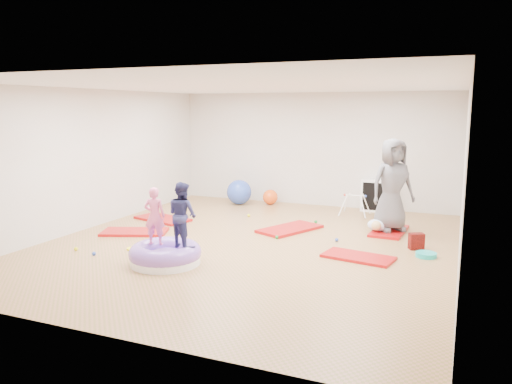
% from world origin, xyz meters
% --- Properties ---
extents(room, '(7.01, 8.01, 2.81)m').
position_xyz_m(room, '(0.00, 0.00, 1.40)').
color(room, '#AB7250').
rests_on(room, ground).
extents(gym_mat_front_left, '(1.39, 1.03, 0.05)m').
position_xyz_m(gym_mat_front_left, '(-2.38, -0.17, 0.03)').
color(gym_mat_front_left, '#990911').
rests_on(gym_mat_front_left, ground).
extents(gym_mat_mid_left, '(1.35, 0.92, 0.05)m').
position_xyz_m(gym_mat_mid_left, '(-2.52, 1.04, 0.03)').
color(gym_mat_mid_left, '#990911').
rests_on(gym_mat_mid_left, ground).
extents(gym_mat_center_back, '(1.15, 1.49, 0.06)m').
position_xyz_m(gym_mat_center_back, '(0.35, 1.23, 0.03)').
color(gym_mat_center_back, '#990911').
rests_on(gym_mat_center_back, ground).
extents(gym_mat_right, '(1.20, 0.75, 0.05)m').
position_xyz_m(gym_mat_right, '(1.99, -0.15, 0.02)').
color(gym_mat_right, '#990911').
rests_on(gym_mat_right, ground).
extents(gym_mat_rear_right, '(0.66, 1.21, 0.05)m').
position_xyz_m(gym_mat_rear_right, '(2.21, 1.83, 0.02)').
color(gym_mat_rear_right, '#990911').
rests_on(gym_mat_rear_right, ground).
extents(inflatable_cushion, '(1.14, 1.14, 0.36)m').
position_xyz_m(inflatable_cushion, '(-0.76, -1.59, 0.14)').
color(inflatable_cushion, white).
rests_on(inflatable_cushion, ground).
extents(child_pink, '(0.38, 0.30, 0.92)m').
position_xyz_m(child_pink, '(-0.97, -1.54, 0.79)').
color(child_pink, pink).
rests_on(child_pink, inflatable_cushion).
extents(child_navy, '(0.61, 0.54, 1.03)m').
position_xyz_m(child_navy, '(-0.49, -1.50, 0.84)').
color(child_navy, navy).
rests_on(child_navy, inflatable_cushion).
extents(adult_caregiver, '(1.05, 1.00, 1.80)m').
position_xyz_m(adult_caregiver, '(2.24, 1.81, 0.95)').
color(adult_caregiver, '#55555A').
rests_on(adult_caregiver, gym_mat_rear_right).
extents(infant, '(0.40, 0.41, 0.24)m').
position_xyz_m(infant, '(2.01, 1.62, 0.17)').
color(infant, '#CEDFFF').
rests_on(infant, gym_mat_rear_right).
extents(ball_pit_balls, '(4.07, 3.80, 0.07)m').
position_xyz_m(ball_pit_balls, '(-0.52, 0.34, 0.03)').
color(ball_pit_balls, '#F5FB0E').
rests_on(ball_pit_balls, ground).
extents(exercise_ball_blue, '(0.63, 0.63, 0.63)m').
position_xyz_m(exercise_ball_blue, '(-1.72, 3.32, 0.31)').
color(exercise_ball_blue, blue).
rests_on(exercise_ball_blue, ground).
extents(exercise_ball_orange, '(0.38, 0.38, 0.38)m').
position_xyz_m(exercise_ball_orange, '(-0.98, 3.60, 0.19)').
color(exercise_ball_orange, '#F15114').
rests_on(exercise_ball_orange, ground).
extents(infant_play_gym, '(0.63, 0.60, 0.48)m').
position_xyz_m(infant_play_gym, '(1.27, 3.08, 0.32)').
color(infant_play_gym, white).
rests_on(infant_play_gym, ground).
extents(cube_shelf, '(0.75, 0.37, 0.75)m').
position_xyz_m(cube_shelf, '(1.66, 3.79, 0.38)').
color(cube_shelf, white).
rests_on(cube_shelf, ground).
extents(balance_disc, '(0.34, 0.34, 0.08)m').
position_xyz_m(balance_disc, '(3.01, 0.36, 0.04)').
color(balance_disc, '#15ACA8').
rests_on(balance_disc, ground).
extents(backpack, '(0.29, 0.25, 0.28)m').
position_xyz_m(backpack, '(2.82, 0.77, 0.14)').
color(backpack, maroon).
rests_on(backpack, ground).
extents(yellow_toy, '(0.20, 0.20, 0.03)m').
position_xyz_m(yellow_toy, '(-1.72, -1.14, 0.02)').
color(yellow_toy, '#F5FB0E').
rests_on(yellow_toy, ground).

